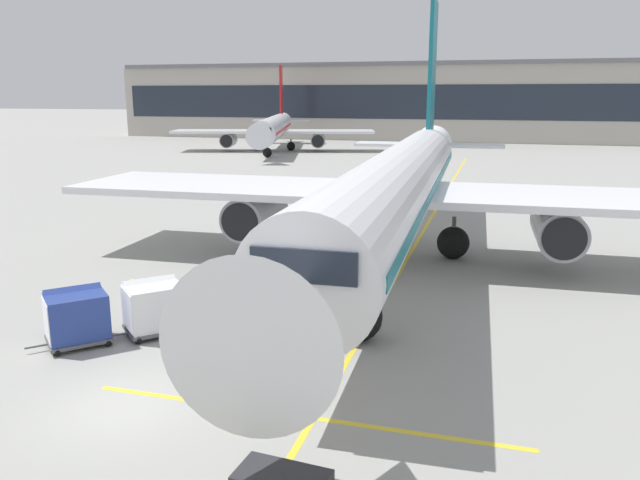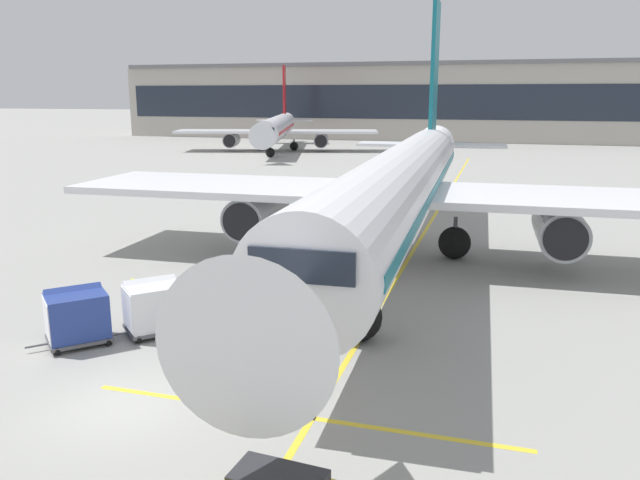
{
  "view_description": "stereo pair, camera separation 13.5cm",
  "coord_description": "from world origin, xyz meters",
  "px_view_note": "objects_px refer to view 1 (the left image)",
  "views": [
    {
      "loc": [
        9.36,
        -13.4,
        8.29
      ],
      "look_at": [
        3.45,
        7.19,
        3.27
      ],
      "focal_mm": 34.99,
      "sensor_mm": 36.0,
      "label": 1
    },
    {
      "loc": [
        9.49,
        -13.36,
        8.29
      ],
      "look_at": [
        3.45,
        7.19,
        3.27
      ],
      "focal_mm": 34.99,
      "sensor_mm": 36.0,
      "label": 2
    }
  ],
  "objects_px": {
    "safety_cone_engine_keepout": "(274,260)",
    "belt_loader": "(252,291)",
    "parked_airplane": "(401,185)",
    "ground_crew_by_loader": "(134,298)",
    "distant_airplane": "(273,129)",
    "baggage_cart_second": "(77,316)",
    "ground_crew_by_carts": "(152,304)",
    "baggage_cart_lead": "(154,306)"
  },
  "relations": [
    {
      "from": "baggage_cart_second",
      "to": "parked_airplane",
      "type": "bearing_deg",
      "value": 58.3
    },
    {
      "from": "ground_crew_by_loader",
      "to": "belt_loader",
      "type": "bearing_deg",
      "value": 32.19
    },
    {
      "from": "belt_loader",
      "to": "ground_crew_by_carts",
      "type": "distance_m",
      "value": 3.83
    },
    {
      "from": "distant_airplane",
      "to": "ground_crew_by_carts",
      "type": "bearing_deg",
      "value": -73.22
    },
    {
      "from": "ground_crew_by_loader",
      "to": "ground_crew_by_carts",
      "type": "xyz_separation_m",
      "value": [
        0.99,
        -0.37,
        0.0
      ]
    },
    {
      "from": "safety_cone_engine_keepout",
      "to": "distant_airplane",
      "type": "height_order",
      "value": "distant_airplane"
    },
    {
      "from": "baggage_cart_second",
      "to": "baggage_cart_lead",
      "type": "bearing_deg",
      "value": 39.33
    },
    {
      "from": "parked_airplane",
      "to": "ground_crew_by_carts",
      "type": "bearing_deg",
      "value": -119.33
    },
    {
      "from": "belt_loader",
      "to": "distant_airplane",
      "type": "xyz_separation_m",
      "value": [
        -23.82,
        67.31,
        2.41
      ]
    },
    {
      "from": "ground_crew_by_loader",
      "to": "safety_cone_engine_keepout",
      "type": "distance_m",
      "value": 9.09
    },
    {
      "from": "belt_loader",
      "to": "safety_cone_engine_keepout",
      "type": "xyz_separation_m",
      "value": [
        -1.48,
        6.45,
        -0.53
      ]
    },
    {
      "from": "safety_cone_engine_keepout",
      "to": "belt_loader",
      "type": "bearing_deg",
      "value": -77.05
    },
    {
      "from": "parked_airplane",
      "to": "baggage_cart_second",
      "type": "bearing_deg",
      "value": -121.7
    },
    {
      "from": "belt_loader",
      "to": "parked_airplane",
      "type": "bearing_deg",
      "value": 66.36
    },
    {
      "from": "parked_airplane",
      "to": "ground_crew_by_carts",
      "type": "xyz_separation_m",
      "value": [
        -6.91,
        -12.3,
        -2.88
      ]
    },
    {
      "from": "belt_loader",
      "to": "distant_airplane",
      "type": "bearing_deg",
      "value": 109.49
    },
    {
      "from": "baggage_cart_second",
      "to": "ground_crew_by_carts",
      "type": "distance_m",
      "value": 2.56
    },
    {
      "from": "ground_crew_by_loader",
      "to": "ground_crew_by_carts",
      "type": "distance_m",
      "value": 1.06
    },
    {
      "from": "baggage_cart_lead",
      "to": "distant_airplane",
      "type": "distance_m",
      "value": 73.4
    },
    {
      "from": "safety_cone_engine_keepout",
      "to": "distant_airplane",
      "type": "xyz_separation_m",
      "value": [
        -22.34,
        60.86,
        2.94
      ]
    },
    {
      "from": "parked_airplane",
      "to": "belt_loader",
      "type": "relative_size",
      "value": 9.35
    },
    {
      "from": "safety_cone_engine_keepout",
      "to": "baggage_cart_lead",
      "type": "bearing_deg",
      "value": -96.4
    },
    {
      "from": "parked_airplane",
      "to": "distant_airplane",
      "type": "distance_m",
      "value": 64.16
    },
    {
      "from": "belt_loader",
      "to": "baggage_cart_lead",
      "type": "bearing_deg",
      "value": -131.19
    },
    {
      "from": "baggage_cart_lead",
      "to": "ground_crew_by_loader",
      "type": "xyz_separation_m",
      "value": [
        -1.17,
        0.56,
        -0.0
      ]
    },
    {
      "from": "belt_loader",
      "to": "ground_crew_by_loader",
      "type": "height_order",
      "value": "belt_loader"
    },
    {
      "from": "ground_crew_by_carts",
      "to": "baggage_cart_lead",
      "type": "bearing_deg",
      "value": -46.51
    },
    {
      "from": "belt_loader",
      "to": "ground_crew_by_loader",
      "type": "distance_m",
      "value": 4.38
    },
    {
      "from": "ground_crew_by_loader",
      "to": "safety_cone_engine_keepout",
      "type": "bearing_deg",
      "value": 75.81
    },
    {
      "from": "parked_airplane",
      "to": "ground_crew_by_loader",
      "type": "bearing_deg",
      "value": -123.54
    },
    {
      "from": "parked_airplane",
      "to": "ground_crew_by_carts",
      "type": "height_order",
      "value": "parked_airplane"
    },
    {
      "from": "baggage_cart_lead",
      "to": "distant_airplane",
      "type": "bearing_deg",
      "value": 106.87
    },
    {
      "from": "ground_crew_by_carts",
      "to": "distant_airplane",
      "type": "height_order",
      "value": "distant_airplane"
    },
    {
      "from": "ground_crew_by_loader",
      "to": "safety_cone_engine_keepout",
      "type": "relative_size",
      "value": 2.3
    },
    {
      "from": "belt_loader",
      "to": "baggage_cart_second",
      "type": "xyz_separation_m",
      "value": [
        -4.51,
        -4.52,
        0.1
      ]
    },
    {
      "from": "belt_loader",
      "to": "distant_airplane",
      "type": "relative_size",
      "value": 0.12
    },
    {
      "from": "safety_cone_engine_keepout",
      "to": "distant_airplane",
      "type": "relative_size",
      "value": 0.02
    },
    {
      "from": "ground_crew_by_loader",
      "to": "distant_airplane",
      "type": "height_order",
      "value": "distant_airplane"
    },
    {
      "from": "baggage_cart_lead",
      "to": "safety_cone_engine_keepout",
      "type": "height_order",
      "value": "baggage_cart_lead"
    },
    {
      "from": "parked_airplane",
      "to": "baggage_cart_lead",
      "type": "distance_m",
      "value": 14.48
    },
    {
      "from": "belt_loader",
      "to": "baggage_cart_lead",
      "type": "xyz_separation_m",
      "value": [
        -2.53,
        -2.89,
        0.1
      ]
    },
    {
      "from": "parked_airplane",
      "to": "safety_cone_engine_keepout",
      "type": "distance_m",
      "value": 7.38
    }
  ]
}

